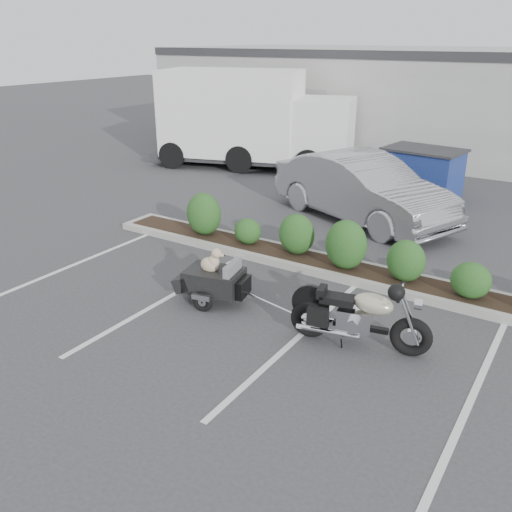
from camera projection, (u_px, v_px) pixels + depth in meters
The scene contains 8 objects.
ground at pixel (254, 306), 9.68m from camera, with size 90.00×90.00×0.00m, color #38383A.
planter_kerb at pixel (355, 272), 10.86m from camera, with size 12.00×1.00×0.15m, color #9E9E93.
building at pixel (480, 101), 22.15m from camera, with size 26.00×10.00×4.00m, color #9EA099.
motorcycle at pixel (359, 317), 8.24m from camera, with size 2.18×0.92×1.26m.
pet_trailer at pixel (214, 279), 9.68m from camera, with size 1.78×1.01×1.04m.
sedan at pixel (362, 188), 13.88m from camera, with size 1.80×5.16×1.70m, color #B6B5BD.
dumpster at pixel (422, 172), 16.02m from camera, with size 2.35×1.75×1.43m.
delivery_truck at pixel (254, 121), 19.47m from camera, with size 7.75×4.40×3.38m.
Camera 1 is at (4.71, -7.23, 4.48)m, focal length 38.00 mm.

